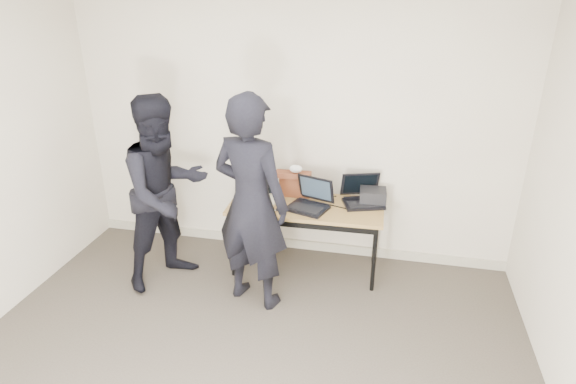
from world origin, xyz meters
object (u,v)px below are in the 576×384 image
(person_typist, at_px, (251,204))
(person_observer, at_px, (166,192))
(desk, at_px, (306,211))
(laptop_beige, at_px, (263,198))
(leather_satchel, at_px, (293,183))
(laptop_center, at_px, (310,201))
(laptop_right, at_px, (362,197))
(equipment_box, at_px, (373,196))

(person_typist, relative_size, person_observer, 1.06)
(desk, relative_size, laptop_beige, 5.00)
(leather_satchel, bearing_deg, person_typist, -105.38)
(laptop_center, distance_m, person_observer, 1.37)
(laptop_beige, bearing_deg, person_typist, -80.07)
(laptop_right, bearing_deg, person_observer, -179.57)
(desk, relative_size, person_observer, 0.82)
(laptop_center, distance_m, person_typist, 0.73)
(laptop_beige, height_order, person_typist, person_typist)
(laptop_beige, height_order, equipment_box, laptop_beige)
(laptop_beige, xyz_separation_m, leather_satchel, (0.26, 0.24, 0.08))
(equipment_box, bearing_deg, leather_satchel, 177.48)
(desk, relative_size, laptop_right, 3.20)
(equipment_box, xyz_separation_m, person_observer, (-1.89, -0.61, 0.13))
(laptop_center, bearing_deg, person_typist, -108.34)
(equipment_box, distance_m, person_observer, 1.99)
(laptop_center, height_order, equipment_box, laptop_center)
(desk, distance_m, person_typist, 0.77)
(leather_satchel, distance_m, equipment_box, 0.81)
(leather_satchel, bearing_deg, laptop_right, -5.27)
(laptop_right, bearing_deg, equipment_box, -16.75)
(leather_satchel, distance_m, person_typist, 0.86)
(laptop_center, distance_m, equipment_box, 0.62)
(laptop_right, xyz_separation_m, leather_satchel, (-0.71, 0.04, 0.06))
(laptop_beige, distance_m, leather_satchel, 0.36)
(laptop_beige, height_order, laptop_right, laptop_right)
(desk, relative_size, leather_satchel, 4.14)
(desk, relative_size, person_typist, 0.78)
(person_typist, distance_m, person_observer, 0.90)
(leather_satchel, distance_m, person_observer, 1.26)
(laptop_beige, xyz_separation_m, person_observer, (-0.82, -0.41, 0.16))
(laptop_beige, bearing_deg, person_observer, -149.46)
(laptop_beige, distance_m, laptop_center, 0.48)
(person_observer, bearing_deg, desk, -38.39)
(desk, xyz_separation_m, leather_satchel, (-0.18, 0.23, 0.19))
(laptop_beige, bearing_deg, equipment_box, 14.65)
(person_observer, bearing_deg, person_typist, -68.19)
(laptop_right, distance_m, person_typist, 1.21)
(laptop_beige, relative_size, equipment_box, 1.19)
(laptop_beige, relative_size, leather_satchel, 0.83)
(desk, bearing_deg, laptop_right, 18.41)
(laptop_right, bearing_deg, desk, -178.68)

